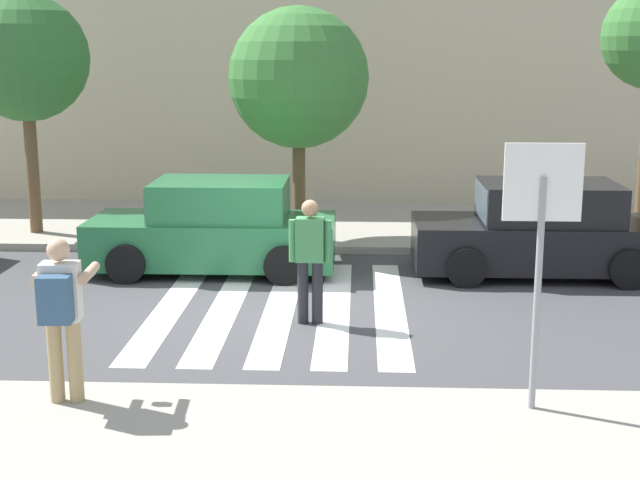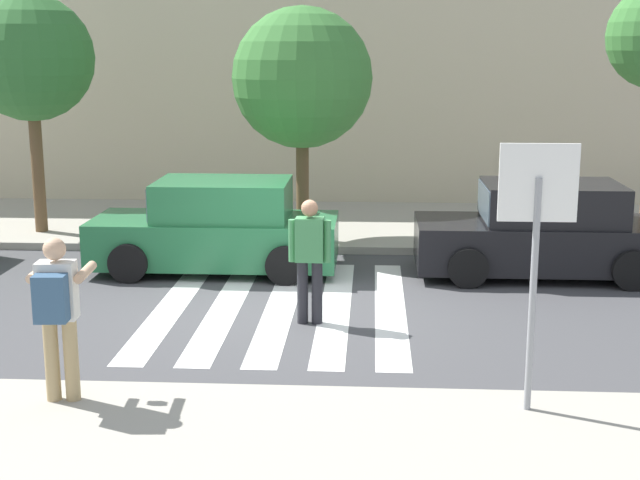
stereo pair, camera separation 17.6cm
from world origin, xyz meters
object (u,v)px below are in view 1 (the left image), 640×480
object	(u,v)px
parked_car_green	(215,229)
street_tree_center	(298,78)
pedestrian_crossing	(310,254)
street_tree_west	(25,59)
stop_sign	(541,218)
photographer_with_backpack	(61,307)
parked_car_black	(541,232)

from	to	relation	value
parked_car_green	street_tree_center	size ratio (longest dim) A/B	0.95
pedestrian_crossing	parked_car_green	bearing A→B (deg)	121.72
parked_car_green	street_tree_west	size ratio (longest dim) A/B	0.89
pedestrian_crossing	street_tree_center	xyz separation A→B (m)	(-0.47, 4.80, 2.18)
stop_sign	pedestrian_crossing	bearing A→B (deg)	127.73
street_tree_center	pedestrian_crossing	bearing A→B (deg)	-84.38
stop_sign	parked_car_green	xyz separation A→B (m)	(-4.19, 5.98, -1.38)
street_tree_west	street_tree_center	distance (m)	5.25
street_tree_west	pedestrian_crossing	bearing A→B (deg)	-42.45
photographer_with_backpack	parked_car_green	distance (m)	6.11
parked_car_black	street_tree_center	size ratio (longest dim) A/B	0.95
stop_sign	parked_car_green	size ratio (longest dim) A/B	0.66
parked_car_black	street_tree_west	world-z (taller)	street_tree_west
street_tree_west	photographer_with_backpack	bearing A→B (deg)	-68.29
street_tree_center	street_tree_west	bearing A→B (deg)	175.50
parked_car_green	parked_car_black	world-z (taller)	same
pedestrian_crossing	parked_car_black	xyz separation A→B (m)	(3.67, 2.84, -0.25)
street_tree_west	parked_car_black	bearing A→B (deg)	-14.19
photographer_with_backpack	pedestrian_crossing	distance (m)	3.99
stop_sign	parked_car_green	world-z (taller)	stop_sign
stop_sign	parked_car_black	bearing A→B (deg)	78.27
stop_sign	parked_car_green	bearing A→B (deg)	124.99
pedestrian_crossing	street_tree_center	distance (m)	5.29
parked_car_green	pedestrian_crossing	bearing A→B (deg)	-58.28
stop_sign	photographer_with_backpack	distance (m)	4.87
street_tree_west	stop_sign	bearing A→B (deg)	-45.78
photographer_with_backpack	parked_car_black	size ratio (longest dim) A/B	0.42
photographer_with_backpack	parked_car_black	xyz separation A→B (m)	(6.02, 6.06, -0.44)
stop_sign	parked_car_black	size ratio (longest dim) A/B	0.66
stop_sign	pedestrian_crossing	distance (m)	4.13
stop_sign	parked_car_black	world-z (taller)	stop_sign
stop_sign	photographer_with_backpack	bearing A→B (deg)	-179.06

